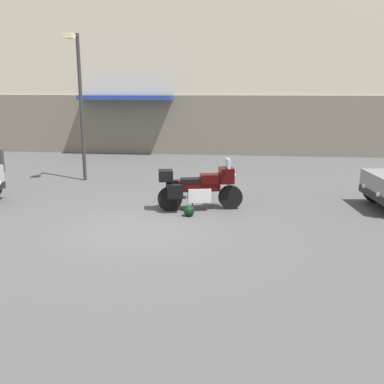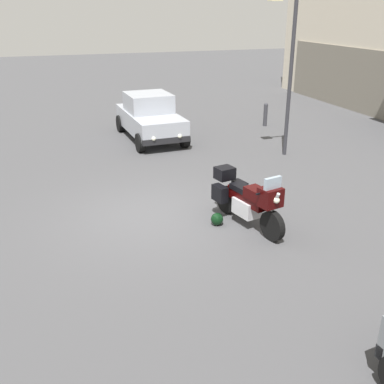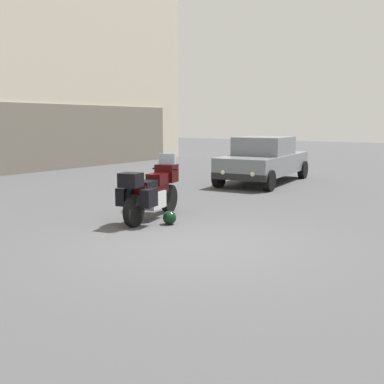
# 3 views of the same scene
# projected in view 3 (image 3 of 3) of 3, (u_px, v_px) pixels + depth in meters

# --- Properties ---
(ground_plane) EXTENTS (80.00, 80.00, 0.00)m
(ground_plane) POSITION_uv_depth(u_px,v_px,m) (191.00, 244.00, 7.93)
(ground_plane) COLOR #424244
(motorcycle) EXTENTS (2.23, 1.01, 1.36)m
(motorcycle) POSITION_uv_depth(u_px,v_px,m) (152.00, 191.00, 9.82)
(motorcycle) COLOR black
(motorcycle) RESTS_ON ground
(helmet) EXTENTS (0.28, 0.28, 0.28)m
(helmet) POSITION_uv_depth(u_px,v_px,m) (170.00, 218.00, 9.38)
(helmet) COLOR black
(helmet) RESTS_ON ground
(car_sedan_far) EXTENTS (4.70, 2.36, 1.56)m
(car_sedan_far) POSITION_uv_depth(u_px,v_px,m) (264.00, 160.00, 15.65)
(car_sedan_far) COLOR slate
(car_sedan_far) RESTS_ON ground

